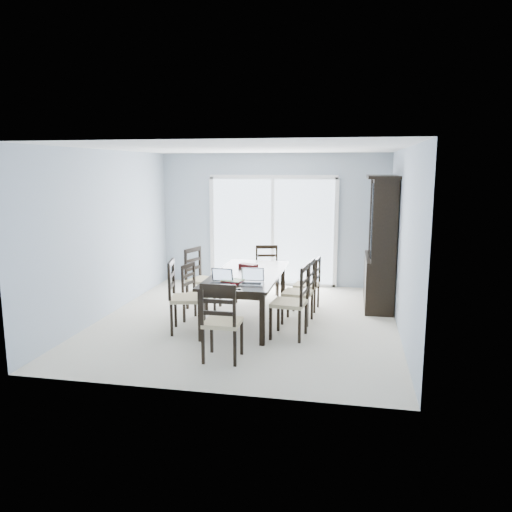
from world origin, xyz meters
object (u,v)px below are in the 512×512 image
(china_hutch, at_px, (381,244))
(chair_right_far, at_px, (312,278))
(chair_end_far, at_px, (267,266))
(laptop_silver, at_px, (252,281))
(chair_left_mid, at_px, (194,286))
(chair_left_far, at_px, (199,271))
(dining_table, at_px, (247,278))
(chair_right_near, at_px, (296,294))
(chair_end_near, at_px, (221,314))
(cell_phone, at_px, (237,289))
(game_box, at_px, (248,266))
(chair_right_mid, at_px, (304,285))
(chair_left_near, at_px, (180,288))
(hot_tub, at_px, (244,253))
(laptop_dark, at_px, (219,281))

(china_hutch, relative_size, chair_right_far, 2.16)
(chair_end_far, xyz_separation_m, laptop_silver, (0.17, -2.23, 0.23))
(chair_left_mid, distance_m, chair_left_far, 0.73)
(china_hutch, bearing_deg, dining_table, -148.29)
(chair_right_near, bearing_deg, laptop_silver, 106.56)
(china_hutch, bearing_deg, chair_end_near, -124.31)
(chair_right_near, distance_m, cell_phone, 0.84)
(chair_right_far, bearing_deg, game_box, 119.71)
(china_hutch, height_order, laptop_silver, china_hutch)
(chair_right_mid, xyz_separation_m, chair_end_near, (-0.83, -1.76, 0.02))
(chair_end_near, bearing_deg, chair_left_far, 112.75)
(cell_phone, bearing_deg, chair_end_far, 98.99)
(chair_left_near, bearing_deg, laptop_silver, 75.07)
(chair_end_far, xyz_separation_m, cell_phone, (0.03, -2.51, 0.18))
(dining_table, bearing_deg, chair_end_near, -88.87)
(dining_table, relative_size, hot_tub, 1.11)
(cell_phone, bearing_deg, chair_right_far, 73.34)
(cell_phone, bearing_deg, chair_right_mid, 62.66)
(chair_end_near, height_order, chair_end_far, chair_end_near)
(chair_left_mid, relative_size, chair_left_far, 0.88)
(chair_right_near, height_order, chair_right_far, chair_right_near)
(dining_table, xyz_separation_m, chair_right_mid, (0.86, 0.09, -0.08))
(dining_table, relative_size, chair_right_mid, 1.97)
(chair_left_far, bearing_deg, game_box, 93.61)
(chair_right_mid, bearing_deg, chair_right_far, 1.02)
(chair_left_mid, distance_m, cell_phone, 1.28)
(chair_right_near, bearing_deg, cell_phone, 124.54)
(chair_left_near, bearing_deg, china_hutch, 111.72)
(chair_left_far, xyz_separation_m, chair_right_near, (1.78, -1.23, 0.02))
(china_hutch, relative_size, chair_left_far, 1.90)
(chair_right_near, xyz_separation_m, chair_end_far, (-0.77, 2.12, -0.06))
(chair_end_near, xyz_separation_m, laptop_dark, (-0.24, 0.86, 0.19))
(cell_phone, bearing_deg, chair_left_far, 131.03)
(chair_right_far, xyz_separation_m, laptop_silver, (-0.70, -1.52, 0.27))
(chair_left_mid, distance_m, chair_right_near, 1.71)
(chair_right_mid, bearing_deg, chair_left_mid, 102.26)
(chair_left_near, height_order, chair_right_far, chair_left_near)
(chair_left_far, bearing_deg, chair_right_mid, 92.89)
(chair_right_mid, xyz_separation_m, laptop_silver, (-0.64, -0.80, 0.21))
(dining_table, height_order, cell_phone, cell_phone)
(chair_left_far, distance_m, chair_right_far, 1.89)
(chair_right_far, relative_size, cell_phone, 10.43)
(laptop_silver, xyz_separation_m, hot_tub, (-0.99, 4.11, -0.35))
(china_hutch, height_order, hot_tub, china_hutch)
(chair_left_near, bearing_deg, chair_right_mid, 101.86)
(chair_right_far, height_order, cell_phone, chair_right_far)
(laptop_dark, height_order, laptop_silver, laptop_silver)
(laptop_silver, relative_size, hot_tub, 0.17)
(game_box, bearing_deg, chair_right_far, 24.18)
(chair_left_near, bearing_deg, cell_phone, 57.68)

